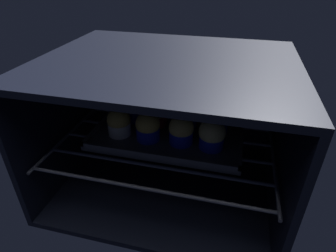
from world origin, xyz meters
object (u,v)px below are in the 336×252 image
muffin_row0_col1 (148,127)px  muffin_row1_col1 (157,113)px  muffin_row1_col2 (186,117)px  muffin_row0_col2 (181,131)px  muffin_row0_col0 (119,122)px  baking_tray (168,134)px  muffin_row1_col3 (217,120)px  muffin_row0_col3 (212,135)px  muffin_row1_col0 (131,108)px

muffin_row0_col1 → muffin_row1_col1: (0.01, 7.95, -0.28)cm
muffin_row0_col1 → muffin_row1_col2: (8.33, 8.02, -0.29)cm
muffin_row0_col2 → muffin_row1_col1: 11.30cm
muffin_row0_col0 → baking_tray: bearing=16.3°
baking_tray → muffin_row1_col2: bearing=43.8°
muffin_row0_col1 → muffin_row1_col3: size_ratio=1.12×
muffin_row0_col3 → muffin_row1_col3: 7.86cm
muffin_row0_col0 → muffin_row1_col1: 10.97cm
muffin_row0_col0 → muffin_row1_col0: muffin_row1_col0 is taller
muffin_row0_col1 → muffin_row1_col0: 11.32cm
muffin_row1_col0 → muffin_row0_col0: bearing=-92.7°
muffin_row0_col0 → muffin_row1_col0: size_ratio=0.94×
muffin_row0_col1 → muffin_row0_col3: bearing=0.8°
muffin_row0_col2 → muffin_row1_col3: bearing=43.4°
baking_tray → muffin_row1_col1: bearing=137.3°
muffin_row0_col3 → muffin_row1_col0: 25.09cm
baking_tray → muffin_row0_col2: muffin_row0_col2 is taller
baking_tray → muffin_row0_col0: muffin_row0_col0 is taller
muffin_row0_col0 → muffin_row0_col3: size_ratio=0.96×
muffin_row1_col0 → muffin_row1_col3: 24.15cm
muffin_row1_col0 → muffin_row1_col2: muffin_row1_col0 is taller
muffin_row0_col1 → muffin_row0_col3: 16.09cm
baking_tray → muffin_row0_col3: muffin_row0_col3 is taller
baking_tray → muffin_row0_col3: size_ratio=5.03×
muffin_row1_col3 → baking_tray: bearing=-162.0°
muffin_row0_col1 → muffin_row0_col3: muffin_row0_col1 is taller
muffin_row1_col2 → muffin_row1_col3: size_ratio=1.02×
muffin_row1_col1 → baking_tray: bearing=-42.7°
baking_tray → muffin_row1_col1: muffin_row1_col1 is taller
muffin_row1_col3 → muffin_row0_col2: bearing=-136.6°
muffin_row0_col2 → muffin_row1_col1: muffin_row0_col2 is taller
baking_tray → muffin_row0_col3: bearing=-17.9°
baking_tray → muffin_row0_col2: bearing=-39.9°
muffin_row0_col0 → muffin_row1_col3: muffin_row0_col0 is taller
muffin_row0_col3 → muffin_row1_col2: 11.00cm
muffin_row0_col3 → muffin_row1_col2: (-7.76, 7.80, -0.31)cm
muffin_row1_col2 → muffin_row0_col3: bearing=-45.1°
muffin_row0_col0 → muffin_row0_col2: size_ratio=1.00×
muffin_row0_col0 → muffin_row1_col2: 18.01cm
muffin_row1_col1 → muffin_row1_col2: (8.32, 0.07, -0.01)cm
muffin_row1_col0 → muffin_row0_col3: bearing=-18.9°
muffin_row1_col1 → muffin_row0_col0: bearing=-137.1°
muffin_row0_col3 → muffin_row1_col1: bearing=154.3°
muffin_row0_col3 → muffin_row1_col0: muffin_row1_col0 is taller
muffin_row0_col1 → muffin_row0_col3: size_ratio=1.03×
muffin_row1_col1 → muffin_row1_col0: bearing=177.0°
baking_tray → muffin_row1_col2: (4.12, 3.95, 3.82)cm
baking_tray → muffin_row1_col0: bearing=160.2°
muffin_row0_col3 → muffin_row1_col0: (-23.74, 8.12, 0.13)cm
muffin_row1_col3 → muffin_row1_col0: bearing=179.3°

